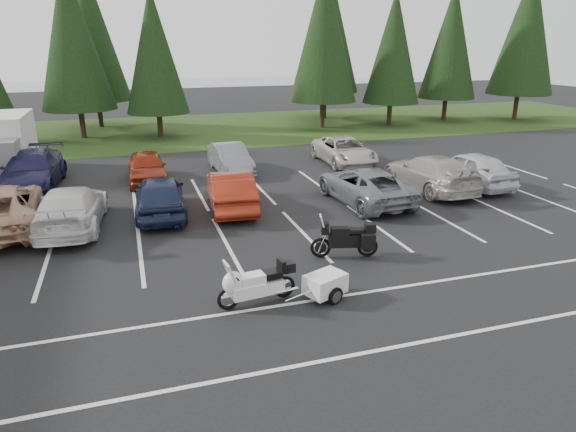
% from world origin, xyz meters
% --- Properties ---
extents(ground, '(120.00, 120.00, 0.00)m').
position_xyz_m(ground, '(0.00, 0.00, 0.00)').
color(ground, black).
rests_on(ground, ground).
extents(grass_strip, '(80.00, 16.00, 0.01)m').
position_xyz_m(grass_strip, '(0.00, 24.00, 0.01)').
color(grass_strip, '#203510').
rests_on(grass_strip, ground).
extents(lake_water, '(70.00, 50.00, 0.02)m').
position_xyz_m(lake_water, '(4.00, 55.00, 0.00)').
color(lake_water, slate).
rests_on(lake_water, ground).
extents(box_truck, '(2.40, 5.60, 2.90)m').
position_xyz_m(box_truck, '(-8.00, 12.50, 1.45)').
color(box_truck, silver).
rests_on(box_truck, ground).
extents(stall_markings, '(32.00, 16.00, 0.01)m').
position_xyz_m(stall_markings, '(0.00, 2.00, 0.00)').
color(stall_markings, silver).
rests_on(stall_markings, ground).
extents(conifer_4, '(4.80, 4.80, 11.17)m').
position_xyz_m(conifer_4, '(-5.00, 22.90, 6.53)').
color(conifer_4, '#332316').
rests_on(conifer_4, ground).
extents(conifer_5, '(4.14, 4.14, 9.63)m').
position_xyz_m(conifer_5, '(0.00, 21.60, 5.63)').
color(conifer_5, '#332316').
rests_on(conifer_5, ground).
extents(conifer_6, '(4.93, 4.93, 11.48)m').
position_xyz_m(conifer_6, '(12.00, 22.10, 6.71)').
color(conifer_6, '#332316').
rests_on(conifer_6, ground).
extents(conifer_7, '(4.27, 4.27, 9.94)m').
position_xyz_m(conifer_7, '(17.50, 21.80, 5.81)').
color(conifer_7, '#332316').
rests_on(conifer_7, ground).
extents(conifer_8, '(4.53, 4.53, 10.56)m').
position_xyz_m(conifer_8, '(23.00, 22.60, 6.17)').
color(conifer_8, '#332316').
rests_on(conifer_8, ground).
extents(conifer_9, '(5.19, 5.19, 12.10)m').
position_xyz_m(conifer_9, '(29.00, 21.30, 7.07)').
color(conifer_9, '#332316').
rests_on(conifer_9, ground).
extents(conifer_back_b, '(4.97, 4.97, 11.58)m').
position_xyz_m(conifer_back_b, '(-4.00, 27.50, 6.77)').
color(conifer_back_b, '#332316').
rests_on(conifer_back_b, ground).
extents(conifer_back_c, '(5.50, 5.50, 12.81)m').
position_xyz_m(conifer_back_c, '(14.00, 26.80, 7.49)').
color(conifer_back_c, '#332316').
rests_on(conifer_back_c, ground).
extents(car_near_3, '(2.48, 5.26, 1.48)m').
position_xyz_m(car_near_3, '(-4.34, 4.05, 0.74)').
color(car_near_3, silver).
rests_on(car_near_3, ground).
extents(car_near_4, '(2.03, 4.62, 1.55)m').
position_xyz_m(car_near_4, '(-1.28, 4.59, 0.77)').
color(car_near_4, '#1A2341').
rests_on(car_near_4, ground).
extents(car_near_5, '(2.02, 4.72, 1.51)m').
position_xyz_m(car_near_5, '(1.40, 4.55, 0.76)').
color(car_near_5, maroon).
rests_on(car_near_5, ground).
extents(car_near_6, '(2.67, 5.24, 1.42)m').
position_xyz_m(car_near_6, '(6.74, 3.77, 0.71)').
color(car_near_6, slate).
rests_on(car_near_6, ground).
extents(car_near_7, '(2.36, 5.37, 1.53)m').
position_xyz_m(car_near_7, '(10.27, 4.59, 0.77)').
color(car_near_7, '#A6A098').
rests_on(car_near_7, ground).
extents(car_near_8, '(2.05, 4.70, 1.58)m').
position_xyz_m(car_near_8, '(12.37, 4.61, 0.79)').
color(car_near_8, silver).
rests_on(car_near_8, ground).
extents(car_far_1, '(2.64, 5.65, 1.59)m').
position_xyz_m(car_far_1, '(-6.40, 10.16, 0.80)').
color(car_far_1, '#1A193F').
rests_on(car_far_1, ground).
extents(car_far_2, '(1.72, 4.22, 1.43)m').
position_xyz_m(car_far_2, '(-1.50, 9.65, 0.72)').
color(car_far_2, maroon).
rests_on(car_far_2, ground).
extents(car_far_3, '(1.65, 4.30, 1.40)m').
position_xyz_m(car_far_3, '(2.57, 10.36, 0.70)').
color(car_far_3, slate).
rests_on(car_far_3, ground).
extents(car_far_4, '(2.35, 4.98, 1.37)m').
position_xyz_m(car_far_4, '(8.74, 10.43, 0.69)').
color(car_far_4, '#BCB4AD').
rests_on(car_far_4, ground).
extents(touring_motorcycle, '(2.37, 1.01, 1.27)m').
position_xyz_m(touring_motorcycle, '(0.47, -3.20, 0.64)').
color(touring_motorcycle, white).
rests_on(touring_motorcycle, ground).
extents(cargo_trailer, '(1.66, 1.32, 0.67)m').
position_xyz_m(cargo_trailer, '(2.19, -3.46, 0.34)').
color(cargo_trailer, white).
rests_on(cargo_trailer, ground).
extents(adventure_motorcycle, '(2.40, 1.34, 1.38)m').
position_xyz_m(adventure_motorcycle, '(3.71, -1.16, 0.69)').
color(adventure_motorcycle, black).
rests_on(adventure_motorcycle, ground).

